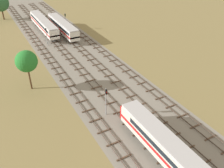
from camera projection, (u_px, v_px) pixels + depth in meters
name	position (u px, v px, depth m)	size (l,w,h in m)	color
ground_plane	(82.00, 61.00, 59.10)	(480.00, 480.00, 0.00)	olive
ballast_bed	(82.00, 61.00, 59.10)	(17.36, 176.00, 0.01)	gray
track_far_left	(54.00, 65.00, 57.03)	(2.40, 126.00, 0.29)	#47382D
track_left	(72.00, 61.00, 58.86)	(2.40, 126.00, 0.29)	#47382D
track_centre_left	(89.00, 57.00, 60.69)	(2.40, 126.00, 0.29)	#47382D
track_centre	(105.00, 53.00, 62.51)	(2.40, 126.00, 0.29)	#47382D
diesel_railcar_left_nearest	(171.00, 152.00, 31.04)	(2.96, 20.50, 3.80)	beige
diesel_railcar_centre_left_near	(63.00, 26.00, 73.47)	(2.96, 20.50, 3.80)	white
passenger_coach_left_mid	(44.00, 24.00, 75.29)	(2.96, 22.00, 3.80)	white
signal_post_nearest	(46.00, 34.00, 65.82)	(0.28, 0.47, 4.87)	gray
signal_post_near	(106.00, 99.00, 39.88)	(0.28, 0.47, 5.20)	gray
signal_post_mid	(65.00, 19.00, 76.83)	(0.28, 0.47, 5.16)	gray
lineside_tree_0	(26.00, 61.00, 45.48)	(4.14, 4.14, 8.08)	#4C331E
lineside_tree_1	(0.00, 3.00, 84.69)	(5.78, 5.78, 8.68)	#4C331E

